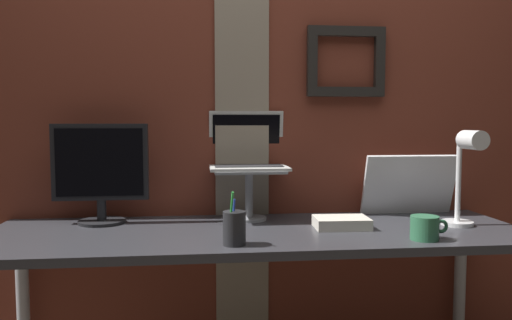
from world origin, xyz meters
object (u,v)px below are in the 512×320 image
whiteboard_panel (409,185)px  coffee_mug (425,228)px  monitor (101,168)px  laptop (248,152)px  pen_cup (234,228)px  desk_lamp (466,168)px

whiteboard_panel → coffee_mug: 0.47m
monitor → laptop: bearing=6.5°
whiteboard_panel → pen_cup: (-0.78, -0.44, -0.07)m
whiteboard_panel → pen_cup: 0.90m
laptop → pen_cup: laptop is taller
whiteboard_panel → desk_lamp: (0.09, -0.29, 0.10)m
monitor → coffee_mug: size_ratio=2.99×
monitor → whiteboard_panel: monitor is taller
coffee_mug → monitor: bearing=160.5°
laptop → desk_lamp: laptop is taller
whiteboard_panel → desk_lamp: bearing=-71.8°
pen_cup → monitor: bearing=140.7°
desk_lamp → laptop: bearing=158.4°
desk_lamp → pen_cup: (-0.87, -0.16, -0.17)m
laptop → whiteboard_panel: 0.71m
monitor → pen_cup: size_ratio=2.21×
laptop → pen_cup: (-0.09, -0.47, -0.22)m
desk_lamp → pen_cup: size_ratio=2.08×
pen_cup → desk_lamp: bearing=10.3°
coffee_mug → whiteboard_panel: bearing=73.1°
laptop → whiteboard_panel: bearing=-2.0°
coffee_mug → desk_lamp: bearing=34.7°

